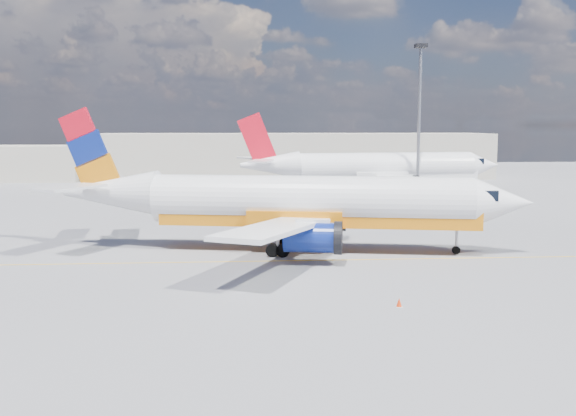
{
  "coord_description": "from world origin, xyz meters",
  "views": [
    {
      "loc": [
        -4.29,
        -41.11,
        9.47
      ],
      "look_at": [
        -1.04,
        4.91,
        3.5
      ],
      "focal_mm": 40.0,
      "sensor_mm": 36.0,
      "label": 1
    }
  ],
  "objects": [
    {
      "name": "traffic_cone",
      "position": [
        3.82,
        -8.94,
        0.24
      ],
      "size": [
        0.35,
        0.35,
        0.49
      ],
      "color": "white",
      "rests_on": "ground"
    },
    {
      "name": "terminal_annex",
      "position": [
        -45.0,
        72.0,
        3.0
      ],
      "size": [
        26.0,
        10.0,
        6.0
      ],
      "primitive_type": "cube",
      "color": "beige",
      "rests_on": "ground"
    },
    {
      "name": "floodlight_mast",
      "position": [
        18.79,
        42.1,
        11.92
      ],
      "size": [
        1.45,
        1.45,
        19.88
      ],
      "color": "gray",
      "rests_on": "ground"
    },
    {
      "name": "main_jet",
      "position": [
        -0.33,
        6.7,
        3.64
      ],
      "size": [
        36.23,
        28.05,
        10.93
      ],
      "rotation": [
        0.0,
        0.0,
        -0.19
      ],
      "color": "white",
      "rests_on": "ground"
    },
    {
      "name": "taxi_line",
      "position": [
        0.0,
        3.0,
        0.01
      ],
      "size": [
        70.0,
        0.15,
        0.01
      ],
      "primitive_type": "cube",
      "color": "yellow",
      "rests_on": "ground"
    },
    {
      "name": "second_jet",
      "position": [
        13.87,
        44.1,
        3.71
      ],
      "size": [
        36.76,
        28.83,
        11.13
      ],
      "rotation": [
        0.0,
        0.0,
        0.12
      ],
      "color": "white",
      "rests_on": "ground"
    },
    {
      "name": "ground",
      "position": [
        0.0,
        0.0,
        0.0
      ],
      "size": [
        240.0,
        240.0,
        0.0
      ],
      "primitive_type": "plane",
      "color": "slate",
      "rests_on": "ground"
    },
    {
      "name": "terminal_main",
      "position": [
        5.0,
        75.0,
        4.0
      ],
      "size": [
        70.0,
        14.0,
        8.0
      ],
      "primitive_type": "cube",
      "color": "beige",
      "rests_on": "ground"
    }
  ]
}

